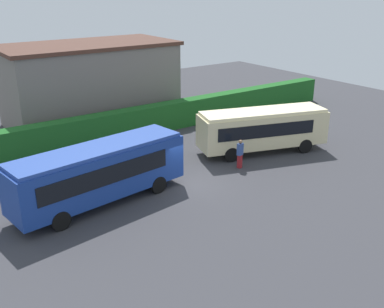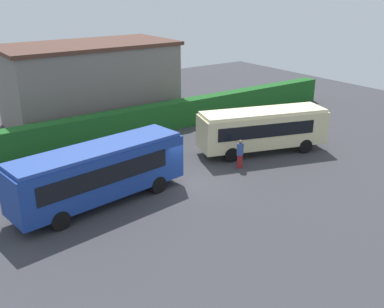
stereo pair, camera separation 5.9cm
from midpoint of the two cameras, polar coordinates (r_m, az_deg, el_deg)
name	(u,v)px [view 1 (the left image)]	position (r m, az deg, el deg)	size (l,w,h in m)	color
ground_plane	(188,184)	(26.83, -0.64, -3.81)	(64.00, 64.00, 0.00)	#38383D
bus_blue	(100,171)	(24.39, -11.72, -2.14)	(10.06, 3.79, 3.22)	navy
bus_cream	(263,128)	(31.73, 8.90, 3.30)	(9.34, 5.14, 3.01)	beige
person_left	(61,165)	(28.00, -16.32, -1.39)	(0.49, 0.47, 1.87)	#334C8C
person_center	(240,153)	(28.89, 6.06, 0.13)	(0.46, 0.35, 1.91)	maroon
hedge_row	(113,126)	(34.44, -10.03, 3.48)	(44.00, 1.24, 2.17)	#1C5A20
depot_building	(90,83)	(39.07, -12.83, 8.76)	(14.09, 7.33, 6.63)	slate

